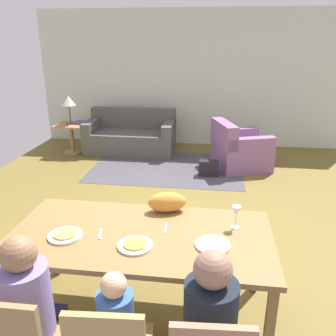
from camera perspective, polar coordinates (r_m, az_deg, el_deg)
ground_plane at (r=4.75m, az=1.59°, el=-6.72°), size 6.49×6.30×0.02m
back_wall at (r=7.47m, az=4.43°, el=14.07°), size 6.49×0.10×2.70m
dining_table at (r=2.74m, az=-4.44°, el=-11.66°), size 1.97×0.98×0.76m
plate_near_man at (r=2.76m, az=-16.27°, el=-10.44°), size 0.25×0.25×0.02m
pizza_near_man at (r=2.75m, az=-16.30°, el=-10.17°), size 0.17×0.17×0.01m
plate_near_child at (r=2.55m, az=-5.34°, el=-12.34°), size 0.25×0.25×0.02m
pizza_near_child at (r=2.54m, az=-5.35°, el=-12.06°), size 0.17×0.17×0.01m
plate_near_woman at (r=2.57m, az=7.22°, el=-12.22°), size 0.25×0.25×0.02m
wine_glass at (r=2.76m, az=10.94°, el=-7.07°), size 0.07×0.07×0.19m
fork at (r=2.74m, az=-10.87°, el=-10.39°), size 0.05×0.15×0.01m
knife at (r=2.76m, az=-0.40°, el=-9.67°), size 0.03×0.17×0.01m
person_man at (r=2.51m, az=-20.97°, el=-21.72°), size 0.30×0.40×1.11m
cat at (r=2.98m, az=-0.14°, el=-5.52°), size 0.35×0.23×0.17m
area_rug at (r=6.23m, az=-0.11°, el=0.14°), size 2.60×1.80×0.01m
couch at (r=7.09m, az=-6.00°, el=5.09°), size 1.72×0.86×0.82m
armchair at (r=6.26m, az=11.34°, el=2.90°), size 1.09×1.08×0.82m
side_table at (r=7.19m, az=-15.27°, el=5.29°), size 0.56×0.56×0.58m
table_lamp at (r=7.06m, az=-15.74°, el=10.24°), size 0.26×0.26×0.54m
book_lower at (r=7.11m, az=-14.09°, el=7.04°), size 0.22×0.16×0.03m
book_upper at (r=7.09m, az=-13.77°, el=7.26°), size 0.22×0.16×0.03m
handbag at (r=5.85m, az=6.58°, el=-0.02°), size 0.32×0.16×0.26m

